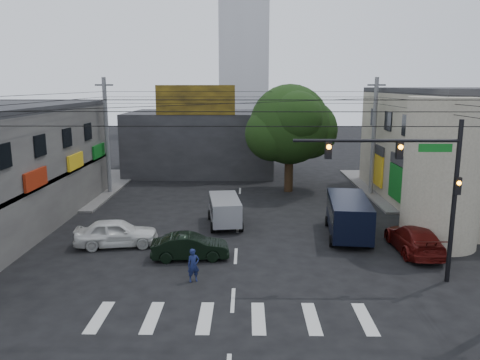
{
  "coord_description": "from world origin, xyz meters",
  "views": [
    {
      "loc": [
        0.54,
        -20.67,
        8.6
      ],
      "look_at": [
        0.19,
        4.0,
        3.58
      ],
      "focal_mm": 35.0,
      "sensor_mm": 36.0,
      "label": 1
    }
  ],
  "objects_px": {
    "utility_pole_far_right": "(374,137)",
    "maroon_sedan": "(414,239)",
    "dark_sedan": "(190,247)",
    "traffic_gantry": "(417,175)",
    "white_compact": "(117,233)",
    "silver_minivan": "(225,212)",
    "traffic_officer": "(193,265)",
    "utility_pole_far_left": "(107,137)",
    "navy_van": "(348,218)",
    "street_tree": "(290,125)"
  },
  "relations": [
    {
      "from": "white_compact",
      "to": "maroon_sedan",
      "type": "bearing_deg",
      "value": -101.26
    },
    {
      "from": "utility_pole_far_left",
      "to": "navy_van",
      "type": "height_order",
      "value": "utility_pole_far_left"
    },
    {
      "from": "utility_pole_far_right",
      "to": "maroon_sedan",
      "type": "bearing_deg",
      "value": -95.1
    },
    {
      "from": "dark_sedan",
      "to": "traffic_officer",
      "type": "height_order",
      "value": "traffic_officer"
    },
    {
      "from": "traffic_gantry",
      "to": "utility_pole_far_right",
      "type": "xyz_separation_m",
      "value": [
        2.68,
        17.0,
        -0.23
      ]
    },
    {
      "from": "dark_sedan",
      "to": "navy_van",
      "type": "relative_size",
      "value": 0.69
    },
    {
      "from": "utility_pole_far_right",
      "to": "street_tree",
      "type": "bearing_deg",
      "value": 171.25
    },
    {
      "from": "traffic_gantry",
      "to": "utility_pole_far_left",
      "type": "relative_size",
      "value": 0.78
    },
    {
      "from": "traffic_officer",
      "to": "dark_sedan",
      "type": "bearing_deg",
      "value": 77.14
    },
    {
      "from": "maroon_sedan",
      "to": "dark_sedan",
      "type": "bearing_deg",
      "value": 5.37
    },
    {
      "from": "street_tree",
      "to": "traffic_gantry",
      "type": "bearing_deg",
      "value": -78.01
    },
    {
      "from": "street_tree",
      "to": "navy_van",
      "type": "height_order",
      "value": "street_tree"
    },
    {
      "from": "traffic_gantry",
      "to": "traffic_officer",
      "type": "relative_size",
      "value": 4.78
    },
    {
      "from": "white_compact",
      "to": "silver_minivan",
      "type": "xyz_separation_m",
      "value": [
        5.69,
        3.9,
        0.13
      ]
    },
    {
      "from": "silver_minivan",
      "to": "traffic_officer",
      "type": "bearing_deg",
      "value": 165.76
    },
    {
      "from": "traffic_gantry",
      "to": "dark_sedan",
      "type": "xyz_separation_m",
      "value": [
        -10.1,
        2.61,
        -4.19
      ]
    },
    {
      "from": "maroon_sedan",
      "to": "traffic_officer",
      "type": "bearing_deg",
      "value": 19.09
    },
    {
      "from": "maroon_sedan",
      "to": "navy_van",
      "type": "height_order",
      "value": "navy_van"
    },
    {
      "from": "street_tree",
      "to": "maroon_sedan",
      "type": "xyz_separation_m",
      "value": [
        5.32,
        -14.22,
        -4.76
      ]
    },
    {
      "from": "street_tree",
      "to": "dark_sedan",
      "type": "distance_m",
      "value": 17.31
    },
    {
      "from": "silver_minivan",
      "to": "traffic_officer",
      "type": "height_order",
      "value": "silver_minivan"
    },
    {
      "from": "maroon_sedan",
      "to": "street_tree",
      "type": "bearing_deg",
      "value": -69.88
    },
    {
      "from": "utility_pole_far_left",
      "to": "navy_van",
      "type": "bearing_deg",
      "value": -32.35
    },
    {
      "from": "white_compact",
      "to": "maroon_sedan",
      "type": "xyz_separation_m",
      "value": [
        15.82,
        -0.68,
        -0.04
      ]
    },
    {
      "from": "traffic_officer",
      "to": "utility_pole_far_right",
      "type": "bearing_deg",
      "value": 31.79
    },
    {
      "from": "white_compact",
      "to": "utility_pole_far_left",
      "type": "bearing_deg",
      "value": 8.89
    },
    {
      "from": "traffic_gantry",
      "to": "traffic_officer",
      "type": "distance_m",
      "value": 10.46
    },
    {
      "from": "utility_pole_far_right",
      "to": "traffic_officer",
      "type": "distance_m",
      "value": 21.46
    },
    {
      "from": "maroon_sedan",
      "to": "traffic_officer",
      "type": "distance_m",
      "value": 11.8
    },
    {
      "from": "white_compact",
      "to": "traffic_gantry",
      "type": "bearing_deg",
      "value": -116.12
    },
    {
      "from": "street_tree",
      "to": "dark_sedan",
      "type": "xyz_separation_m",
      "value": [
        -6.28,
        -15.39,
        -4.83
      ]
    },
    {
      "from": "maroon_sedan",
      "to": "navy_van",
      "type": "bearing_deg",
      "value": -41.14
    },
    {
      "from": "dark_sedan",
      "to": "white_compact",
      "type": "distance_m",
      "value": 4.61
    },
    {
      "from": "utility_pole_far_left",
      "to": "navy_van",
      "type": "distance_m",
      "value": 20.32
    },
    {
      "from": "maroon_sedan",
      "to": "white_compact",
      "type": "bearing_deg",
      "value": -2.85
    },
    {
      "from": "navy_van",
      "to": "traffic_officer",
      "type": "bearing_deg",
      "value": 134.19
    },
    {
      "from": "street_tree",
      "to": "white_compact",
      "type": "xyz_separation_m",
      "value": [
        -10.5,
        -13.54,
        -4.72
      ]
    },
    {
      "from": "navy_van",
      "to": "maroon_sedan",
      "type": "bearing_deg",
      "value": -124.66
    },
    {
      "from": "utility_pole_far_left",
      "to": "navy_van",
      "type": "relative_size",
      "value": 1.59
    },
    {
      "from": "dark_sedan",
      "to": "white_compact",
      "type": "bearing_deg",
      "value": 60.96
    },
    {
      "from": "street_tree",
      "to": "dark_sedan",
      "type": "relative_size",
      "value": 2.18
    },
    {
      "from": "utility_pole_far_left",
      "to": "dark_sedan",
      "type": "bearing_deg",
      "value": -60.26
    },
    {
      "from": "utility_pole_far_right",
      "to": "maroon_sedan",
      "type": "height_order",
      "value": "utility_pole_far_right"
    },
    {
      "from": "street_tree",
      "to": "navy_van",
      "type": "bearing_deg",
      "value": -78.37
    },
    {
      "from": "utility_pole_far_left",
      "to": "maroon_sedan",
      "type": "bearing_deg",
      "value": -33.7
    },
    {
      "from": "navy_van",
      "to": "utility_pole_far_right",
      "type": "bearing_deg",
      "value": -14.83
    },
    {
      "from": "utility_pole_far_right",
      "to": "dark_sedan",
      "type": "xyz_separation_m",
      "value": [
        -12.78,
        -14.39,
        -3.96
      ]
    },
    {
      "from": "utility_pole_far_right",
      "to": "white_compact",
      "type": "relative_size",
      "value": 1.99
    },
    {
      "from": "utility_pole_far_right",
      "to": "silver_minivan",
      "type": "height_order",
      "value": "utility_pole_far_right"
    },
    {
      "from": "white_compact",
      "to": "traffic_officer",
      "type": "bearing_deg",
      "value": -143.33
    }
  ]
}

